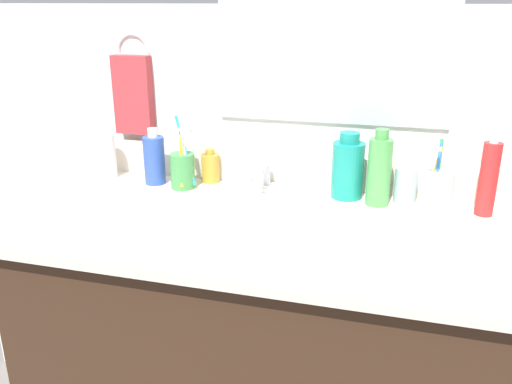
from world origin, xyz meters
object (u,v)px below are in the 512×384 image
(bottle_spray_red, at_px, (489,177))
(cup_green, at_px, (183,168))
(bottle_gel_clear, at_px, (406,184))
(cup_white_ceramic, at_px, (435,191))
(bottle_oil_amber, at_px, (210,168))
(bottle_lotion_white, at_px, (105,155))
(faucet, at_px, (265,180))
(hand_towel, at_px, (133,95))
(bottle_mouthwash_teal, at_px, (348,168))
(bottle_shampoo_blue, at_px, (154,159))
(bottle_toner_green, at_px, (379,171))

(bottle_spray_red, bearing_deg, cup_green, -179.07)
(bottle_gel_clear, bearing_deg, cup_white_ceramic, -36.81)
(bottle_oil_amber, distance_m, bottle_lotion_white, 0.30)
(faucet, bearing_deg, cup_white_ceramic, -6.99)
(bottle_gel_clear, bearing_deg, bottle_lotion_white, -178.73)
(cup_green, bearing_deg, bottle_gel_clear, 4.29)
(bottle_lotion_white, distance_m, cup_green, 0.25)
(cup_green, bearing_deg, faucet, 11.63)
(hand_towel, relative_size, faucet, 1.38)
(hand_towel, xyz_separation_m, bottle_mouthwash_teal, (0.62, -0.07, -0.14))
(bottle_shampoo_blue, bearing_deg, bottle_spray_red, -0.28)
(bottle_toner_green, distance_m, cup_white_ceramic, 0.14)
(bottle_shampoo_blue, bearing_deg, faucet, 5.25)
(bottle_oil_amber, bearing_deg, bottle_gel_clear, -2.71)
(cup_green, bearing_deg, bottle_mouthwash_teal, 6.32)
(bottle_lotion_white, bearing_deg, faucet, 2.44)
(cup_green, bearing_deg, bottle_toner_green, 1.65)
(bottle_spray_red, bearing_deg, cup_white_ceramic, -170.05)
(bottle_mouthwash_teal, bearing_deg, bottle_toner_green, -22.83)
(faucet, height_order, cup_green, cup_green)
(bottle_lotion_white, distance_m, bottle_gel_clear, 0.81)
(hand_towel, relative_size, bottle_lotion_white, 1.45)
(bottle_toner_green, xyz_separation_m, bottle_lotion_white, (-0.75, 0.01, -0.02))
(bottle_oil_amber, bearing_deg, bottle_shampoo_blue, -160.24)
(bottle_oil_amber, bearing_deg, bottle_mouthwash_teal, -3.03)
(bottle_oil_amber, bearing_deg, hand_towel, 167.75)
(bottle_toner_green, bearing_deg, bottle_shampoo_blue, 179.84)
(bottle_spray_red, height_order, bottle_shampoo_blue, bottle_spray_red)
(bottle_mouthwash_teal, height_order, cup_green, cup_green)
(bottle_toner_green, bearing_deg, cup_white_ceramic, -9.52)
(bottle_spray_red, distance_m, bottle_mouthwash_teal, 0.33)
(bottle_toner_green, bearing_deg, bottle_lotion_white, 179.23)
(faucet, distance_m, bottle_lotion_white, 0.46)
(bottle_toner_green, height_order, bottle_shampoo_blue, bottle_toner_green)
(faucet, xyz_separation_m, cup_green, (-0.21, -0.04, 0.03))
(faucet, height_order, bottle_lotion_white, bottle_lotion_white)
(cup_green, height_order, cup_white_ceramic, cup_green)
(bottle_toner_green, bearing_deg, bottle_spray_red, -0.57)
(hand_towel, height_order, cup_white_ceramic, hand_towel)
(bottle_spray_red, relative_size, cup_white_ceramic, 1.20)
(faucet, distance_m, bottle_shampoo_blue, 0.31)
(bottle_gel_clear, xyz_separation_m, cup_white_ceramic, (0.07, -0.05, 0.01))
(faucet, xyz_separation_m, bottle_oil_amber, (-0.16, 0.02, 0.01))
(bottle_lotion_white, bearing_deg, bottle_toner_green, -0.77)
(faucet, xyz_separation_m, cup_white_ceramic, (0.42, -0.05, 0.03))
(bottle_lotion_white, bearing_deg, bottle_oil_amber, 8.17)
(bottle_toner_green, xyz_separation_m, bottle_mouthwash_teal, (-0.08, 0.03, -0.01))
(faucet, bearing_deg, bottle_gel_clear, -0.24)
(hand_towel, xyz_separation_m, bottle_oil_amber, (0.25, -0.05, -0.18))
(hand_towel, height_order, bottle_toner_green, hand_towel)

